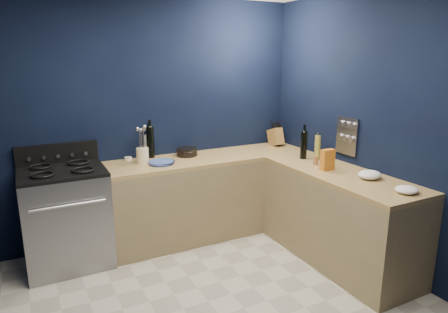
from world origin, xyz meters
TOP-DOWN VIEW (x-y plane):
  - wall_back at (0.00, 1.76)m, footprint 3.50×0.02m
  - wall_right at (1.76, 0.00)m, footprint 0.02×3.50m
  - cab_back at (0.60, 1.44)m, footprint 2.30×0.63m
  - top_back at (0.60, 1.44)m, footprint 2.30×0.63m
  - cab_right at (1.44, 0.29)m, footprint 0.63×1.67m
  - top_right at (1.44, 0.29)m, footprint 0.63×1.67m
  - gas_range at (-0.93, 1.42)m, footprint 0.76×0.66m
  - oven_door at (-0.93, 1.10)m, footprint 0.59×0.02m
  - cooktop at (-0.93, 1.42)m, footprint 0.76×0.66m
  - backguard at (-0.93, 1.72)m, footprint 0.76×0.06m
  - spice_panel at (1.74, 0.55)m, footprint 0.02×0.28m
  - wall_outlet at (0.00, 1.74)m, footprint 0.09×0.02m
  - plate_stack at (0.02, 1.37)m, footprint 0.27×0.27m
  - ramekin at (-0.24, 1.69)m, footprint 0.10×0.10m
  - utensil_crock at (-0.14, 1.50)m, footprint 0.16×0.16m
  - wine_bottle_back at (0.01, 1.69)m, footprint 0.09×0.09m
  - lemon_basket at (0.38, 1.57)m, footprint 0.28×0.28m
  - knife_block at (1.56, 1.57)m, footprint 0.12×0.24m
  - wine_bottle_right at (1.45, 0.88)m, footprint 0.09×0.09m
  - oil_bottle at (1.56, 0.79)m, footprint 0.06×0.06m
  - spice_jar_near at (1.47, 0.53)m, footprint 0.07×0.07m
  - spice_jar_far at (1.40, 0.62)m, footprint 0.06×0.06m
  - crouton_bag at (1.38, 0.42)m, footprint 0.14×0.07m
  - towel_front at (1.52, 0.02)m, footprint 0.27×0.26m
  - towel_end at (1.49, -0.40)m, footprint 0.21×0.19m

SIDE VIEW (x-z plane):
  - cab_back at x=0.60m, z-range 0.00..0.86m
  - cab_right at x=1.44m, z-range 0.00..0.86m
  - oven_door at x=-0.93m, z-range 0.24..0.66m
  - gas_range at x=-0.93m, z-range 0.00..0.92m
  - top_back at x=0.60m, z-range 0.86..0.90m
  - top_right at x=1.44m, z-range 0.86..0.90m
  - ramekin at x=-0.24m, z-range 0.90..0.93m
  - plate_stack at x=0.02m, z-range 0.90..0.93m
  - towel_end at x=1.49m, z-range 0.90..0.96m
  - cooktop at x=-0.93m, z-range 0.92..0.95m
  - towel_front at x=1.52m, z-range 0.90..0.98m
  - lemon_basket at x=0.38m, z-range 0.90..0.99m
  - spice_jar_far at x=1.40m, z-range 0.90..0.99m
  - spice_jar_near at x=1.47m, z-range 0.90..1.01m
  - utensil_crock at x=-0.14m, z-range 0.90..1.06m
  - crouton_bag at x=1.38m, z-range 0.90..1.10m
  - knife_block at x=1.56m, z-range 0.88..1.13m
  - oil_bottle at x=1.56m, z-range 0.90..1.16m
  - backguard at x=-0.93m, z-range 0.94..1.14m
  - wine_bottle_right at x=1.45m, z-range 0.90..1.19m
  - wine_bottle_back at x=0.01m, z-range 0.90..1.23m
  - wall_outlet at x=0.00m, z-range 1.02..1.15m
  - spice_panel at x=1.74m, z-range 0.99..1.37m
  - wall_back at x=0.00m, z-range 0.00..2.60m
  - wall_right at x=1.76m, z-range 0.00..2.60m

